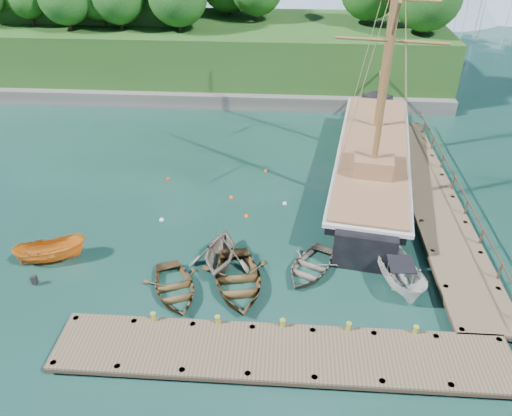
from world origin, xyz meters
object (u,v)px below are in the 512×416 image
(motorboat_orange, at_px, (53,261))
(schooner, at_px, (371,167))
(rowboat_3, at_px, (310,271))
(rowboat_2, at_px, (238,287))
(rowboat_1, at_px, (221,264))
(rowboat_0, at_px, (175,293))
(cabin_boat_white, at_px, (397,285))

(motorboat_orange, bearing_deg, schooner, -79.21)
(rowboat_3, relative_size, motorboat_orange, 1.05)
(rowboat_2, xyz_separation_m, rowboat_3, (3.77, 1.49, 0.00))
(rowboat_1, distance_m, rowboat_2, 2.10)
(rowboat_0, relative_size, rowboat_2, 0.82)
(motorboat_orange, bearing_deg, rowboat_2, -115.83)
(rowboat_3, height_order, cabin_boat_white, cabin_boat_white)
(rowboat_3, distance_m, cabin_boat_white, 4.65)
(rowboat_1, height_order, rowboat_2, rowboat_1)
(rowboat_0, xyz_separation_m, cabin_boat_white, (11.55, 1.42, 0.00))
(rowboat_0, bearing_deg, schooner, 24.27)
(rowboat_1, distance_m, rowboat_3, 4.92)
(rowboat_2, relative_size, cabin_boat_white, 1.13)
(rowboat_2, distance_m, cabin_boat_white, 8.39)
(cabin_boat_white, bearing_deg, rowboat_3, 156.22)
(rowboat_2, bearing_deg, rowboat_3, 10.17)
(rowboat_3, bearing_deg, rowboat_0, -136.71)
(rowboat_1, xyz_separation_m, cabin_boat_white, (9.49, -1.04, 0.00))
(cabin_boat_white, xyz_separation_m, schooner, (-0.12, 11.02, 1.08))
(rowboat_2, bearing_deg, schooner, 43.53)
(rowboat_0, relative_size, cabin_boat_white, 0.93)
(rowboat_0, xyz_separation_m, rowboat_2, (3.19, 0.69, 0.00))
(rowboat_2, xyz_separation_m, cabin_boat_white, (8.36, 0.72, 0.00))
(motorboat_orange, xyz_separation_m, schooner, (18.75, 10.29, 1.08))
(rowboat_3, xyz_separation_m, schooner, (4.47, 10.25, 1.08))
(rowboat_1, bearing_deg, motorboat_orange, -174.94)
(rowboat_3, height_order, schooner, schooner)
(motorboat_orange, relative_size, cabin_boat_white, 0.85)
(rowboat_0, bearing_deg, motorboat_orange, 140.54)
(cabin_boat_white, relative_size, schooner, 0.17)
(motorboat_orange, height_order, cabin_boat_white, cabin_boat_white)
(rowboat_1, height_order, motorboat_orange, rowboat_1)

